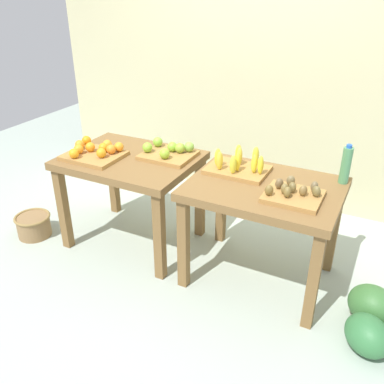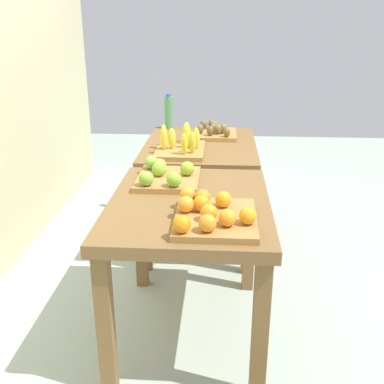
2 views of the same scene
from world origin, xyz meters
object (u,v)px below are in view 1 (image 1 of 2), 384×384
at_px(banana_crate, 238,166).
at_px(orange_bin, 94,152).
at_px(apple_bin, 168,152).
at_px(display_table_right, 264,200).
at_px(kiwi_bin, 293,193).
at_px(display_table_left, 131,170).
at_px(water_bottle, 346,165).
at_px(watermelon_pile, 383,323).
at_px(wicker_basket, 34,225).

bearing_deg(banana_crate, orange_bin, -168.03).
relative_size(orange_bin, apple_bin, 1.11).
relative_size(display_table_right, kiwi_bin, 2.89).
bearing_deg(kiwi_bin, display_table_left, 175.80).
bearing_deg(water_bottle, apple_bin, -174.14).
relative_size(display_table_left, water_bottle, 3.70).
height_order(display_table_left, kiwi_bin, kiwi_bin).
bearing_deg(banana_crate, display_table_right, -26.12).
height_order(display_table_left, watermelon_pile, display_table_left).
height_order(display_table_right, kiwi_bin, kiwi_bin).
distance_m(display_table_left, banana_crate, 0.90).
bearing_deg(watermelon_pile, water_bottle, 129.66).
distance_m(banana_crate, water_bottle, 0.74).
xyz_separation_m(display_table_left, water_bottle, (1.59, 0.28, 0.25)).
distance_m(display_table_right, water_bottle, 0.60).
distance_m(display_table_left, display_table_right, 1.12).
distance_m(kiwi_bin, water_bottle, 0.47).
distance_m(display_table_left, water_bottle, 1.63).
relative_size(orange_bin, banana_crate, 1.03).
bearing_deg(wicker_basket, banana_crate, 15.37).
height_order(orange_bin, wicker_basket, orange_bin).
bearing_deg(wicker_basket, display_table_left, 22.57).
relative_size(display_table_left, banana_crate, 2.36).
height_order(apple_bin, banana_crate, banana_crate).
xyz_separation_m(kiwi_bin, wicker_basket, (-2.18, -0.25, -0.71)).
bearing_deg(watermelon_pile, display_table_left, 173.26).
bearing_deg(wicker_basket, kiwi_bin, 6.59).
bearing_deg(apple_bin, banana_crate, -2.63).
height_order(orange_bin, watermelon_pile, orange_bin).
bearing_deg(water_bottle, banana_crate, -167.16).
bearing_deg(kiwi_bin, wicker_basket, -173.41).
distance_m(water_bottle, wicker_basket, 2.64).
bearing_deg(display_table_left, banana_crate, 7.91).
distance_m(orange_bin, kiwi_bin, 1.59).
height_order(banana_crate, watermelon_pile, banana_crate).
xyz_separation_m(display_table_right, orange_bin, (-1.38, -0.12, 0.16)).
relative_size(kiwi_bin, wicker_basket, 1.16).
xyz_separation_m(orange_bin, kiwi_bin, (1.59, 0.02, -0.01)).
height_order(apple_bin, water_bottle, water_bottle).
xyz_separation_m(orange_bin, apple_bin, (0.52, 0.27, -0.00)).
height_order(display_table_left, apple_bin, apple_bin).
bearing_deg(display_table_right, apple_bin, 170.07).
bearing_deg(banana_crate, wicker_basket, -164.63).
bearing_deg(kiwi_bin, water_bottle, 56.62).
bearing_deg(display_table_left, apple_bin, 29.10).
xyz_separation_m(water_bottle, wicker_basket, (-2.43, -0.63, -0.81)).
xyz_separation_m(orange_bin, water_bottle, (1.84, 0.40, 0.09)).
distance_m(watermelon_pile, wicker_basket, 2.87).
xyz_separation_m(banana_crate, watermelon_pile, (1.15, -0.36, -0.70)).
distance_m(apple_bin, banana_crate, 0.61).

